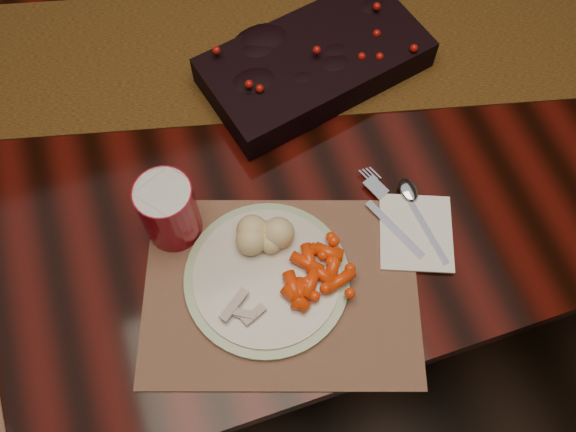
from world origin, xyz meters
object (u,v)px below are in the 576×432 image
object	(u,v)px
dinner_plate	(267,277)
napkin	(416,232)
dining_table	(258,206)
red_cup	(169,211)
centerpiece	(315,59)
turkey_shreds	(243,309)
mashed_potatoes	(267,238)
placemat_main	(281,289)
baby_carrots	(316,272)

from	to	relation	value
dinner_plate	napkin	size ratio (longest dim) A/B	1.91
dining_table	red_cup	distance (m)	0.51
centerpiece	napkin	distance (m)	0.35
dinner_plate	turkey_shreds	bearing A→B (deg)	-140.05
napkin	dining_table	bearing A→B (deg)	140.91
mashed_potatoes	turkey_shreds	world-z (taller)	mashed_potatoes
placemat_main	mashed_potatoes	xyz separation A→B (m)	(0.00, 0.07, 0.04)
baby_carrots	napkin	bearing A→B (deg)	6.94
baby_carrots	red_cup	distance (m)	0.23
dining_table	napkin	distance (m)	0.52
dining_table	turkey_shreds	world-z (taller)	turkey_shreds
dining_table	baby_carrots	bearing A→B (deg)	-89.27
turkey_shreds	placemat_main	bearing A→B (deg)	16.66
mashed_potatoes	red_cup	xyz separation A→B (m)	(-0.13, 0.08, 0.02)
dining_table	dinner_plate	distance (m)	0.50
dinner_plate	baby_carrots	world-z (taller)	baby_carrots
placemat_main	red_cup	bearing A→B (deg)	148.61
dining_table	placemat_main	size ratio (longest dim) A/B	4.44
dining_table	mashed_potatoes	size ratio (longest dim) A/B	21.77
dining_table	mashed_potatoes	distance (m)	0.50
dining_table	napkin	xyz separation A→B (m)	(0.18, -0.31, 0.38)
dinner_plate	mashed_potatoes	world-z (taller)	mashed_potatoes
placemat_main	baby_carrots	size ratio (longest dim) A/B	3.83
mashed_potatoes	turkey_shreds	bearing A→B (deg)	-126.51
dinner_plate	napkin	world-z (taller)	dinner_plate
placemat_main	dinner_plate	xyz separation A→B (m)	(-0.02, 0.02, 0.01)
turkey_shreds	red_cup	xyz separation A→B (m)	(-0.06, 0.17, 0.04)
turkey_shreds	red_cup	size ratio (longest dim) A/B	0.54
centerpiece	turkey_shreds	distance (m)	0.46
placemat_main	dining_table	bearing A→B (deg)	100.08
dining_table	napkin	bearing A→B (deg)	-60.57
placemat_main	mashed_potatoes	distance (m)	0.08
centerpiece	red_cup	world-z (taller)	red_cup
centerpiece	napkin	size ratio (longest dim) A/B	2.94
dining_table	placemat_main	distance (m)	0.51
dining_table	centerpiece	bearing A→B (deg)	12.99
dining_table	mashed_potatoes	world-z (taller)	mashed_potatoes
baby_carrots	napkin	size ratio (longest dim) A/B	0.82
placemat_main	turkey_shreds	bearing A→B (deg)	-144.92
dining_table	dinner_plate	xyz separation A→B (m)	(-0.06, -0.31, 0.39)
mashed_potatoes	dinner_plate	bearing A→B (deg)	-109.47
centerpiece	baby_carrots	bearing A→B (deg)	-109.26
centerpiece	dinner_plate	distance (m)	0.40
placemat_main	turkey_shreds	distance (m)	0.07
placemat_main	napkin	bearing A→B (deg)	23.67
dinner_plate	napkin	xyz separation A→B (m)	(0.24, -0.00, -0.00)
turkey_shreds	red_cup	world-z (taller)	red_cup
dinner_plate	placemat_main	bearing A→B (deg)	-54.77
centerpiece	red_cup	distance (m)	0.38
placemat_main	mashed_potatoes	bearing A→B (deg)	107.08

